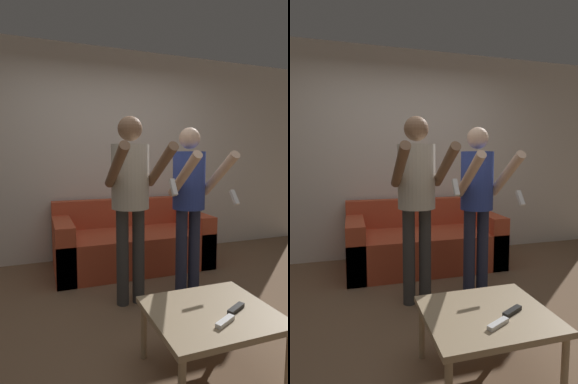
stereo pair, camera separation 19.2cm
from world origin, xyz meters
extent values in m
plane|color=brown|center=(0.00, 0.00, 0.00)|extent=(14.00, 14.00, 0.00)
cube|color=silver|center=(0.00, 1.85, 1.35)|extent=(6.40, 0.06, 2.70)
cube|color=#C64C2D|center=(0.18, 1.33, 0.21)|extent=(1.81, 0.90, 0.43)
cube|color=#C64C2D|center=(0.18, 1.70, 0.60)|extent=(1.81, 0.16, 0.35)
cube|color=#C64C2D|center=(-0.62, 1.33, 0.31)|extent=(0.20, 0.90, 0.62)
cube|color=#C64C2D|center=(0.99, 1.33, 0.31)|extent=(0.20, 0.90, 0.62)
cylinder|color=#383838|center=(-0.18, 0.43, 0.43)|extent=(0.11, 0.11, 0.87)
cylinder|color=#383838|center=(-0.03, 0.43, 0.43)|extent=(0.11, 0.11, 0.87)
cylinder|color=beige|center=(-0.10, 0.43, 1.14)|extent=(0.33, 0.33, 0.55)
sphere|color=brown|center=(-0.10, 0.43, 1.55)|extent=(0.21, 0.21, 0.21)
cylinder|color=brown|center=(-0.29, 0.18, 1.24)|extent=(0.08, 0.53, 0.37)
cylinder|color=brown|center=(0.08, 0.18, 1.24)|extent=(0.08, 0.53, 0.37)
cube|color=white|center=(0.08, -0.06, 1.09)|extent=(0.04, 0.09, 0.13)
cylinder|color=#282D47|center=(0.40, 0.43, 0.42)|extent=(0.11, 0.11, 0.83)
cylinder|color=#282D47|center=(0.53, 0.43, 0.42)|extent=(0.11, 0.11, 0.83)
cylinder|color=#2D429E|center=(0.47, 0.43, 1.10)|extent=(0.30, 0.30, 0.53)
sphere|color=beige|center=(0.47, 0.43, 1.49)|extent=(0.19, 0.19, 0.19)
cylinder|color=beige|center=(0.30, 0.20, 1.16)|extent=(0.08, 0.51, 0.41)
cylinder|color=beige|center=(0.64, 0.20, 1.16)|extent=(0.08, 0.51, 0.41)
cube|color=white|center=(0.64, -0.03, 0.99)|extent=(0.04, 0.10, 0.12)
cube|color=tan|center=(0.09, -0.59, 0.39)|extent=(0.73, 0.63, 0.04)
cylinder|color=tan|center=(-0.24, -0.32, 0.19)|extent=(0.04, 0.04, 0.37)
cylinder|color=tan|center=(0.41, -0.32, 0.19)|extent=(0.04, 0.04, 0.37)
cube|color=white|center=(0.08, -0.74, 0.42)|extent=(0.15, 0.10, 0.02)
cube|color=black|center=(0.22, -0.65, 0.42)|extent=(0.15, 0.10, 0.02)
camera|label=1|loc=(-0.85, -2.05, 1.30)|focal=28.00mm
camera|label=2|loc=(-0.66, -2.11, 1.30)|focal=28.00mm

